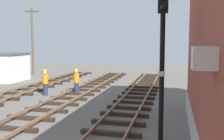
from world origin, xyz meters
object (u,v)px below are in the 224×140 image
object	(u,v)px
track_worker_distant	(76,81)
control_hut	(8,67)
signal_mast	(162,45)
track_worker_foreground	(45,82)
utility_pole_far	(32,40)

from	to	relation	value
track_worker_distant	control_hut	bearing A→B (deg)	152.72
signal_mast	track_worker_foreground	bearing A→B (deg)	140.07
control_hut	track_worker_foreground	distance (m)	9.03
utility_pole_far	track_worker_foreground	size ratio (longest dim) A/B	4.19
control_hut	utility_pole_far	bearing A→B (deg)	94.83
track_worker_foreground	track_worker_distant	world-z (taller)	same
control_hut	track_worker_foreground	size ratio (longest dim) A/B	2.03
signal_mast	utility_pole_far	distance (m)	24.25
track_worker_distant	signal_mast	bearing A→B (deg)	-51.09
control_hut	track_worker_distant	size ratio (longest dim) A/B	2.03
signal_mast	utility_pole_far	world-z (taller)	utility_pole_far
control_hut	track_worker_distant	bearing A→B (deg)	-27.28
signal_mast	track_worker_distant	size ratio (longest dim) A/B	3.14
track_worker_foreground	control_hut	bearing A→B (deg)	141.53
utility_pole_far	track_worker_distant	bearing A→B (deg)	-46.97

